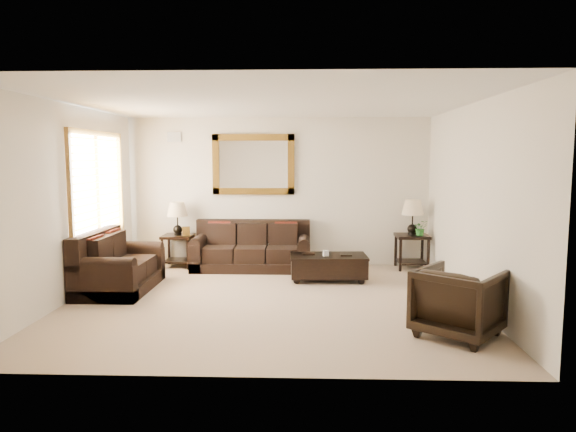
{
  "coord_description": "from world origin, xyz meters",
  "views": [
    {
      "loc": [
        0.51,
        -6.91,
        1.96
      ],
      "look_at": [
        0.25,
        0.6,
        1.12
      ],
      "focal_mm": 32.0,
      "sensor_mm": 36.0,
      "label": 1
    }
  ],
  "objects_px": {
    "end_table_left": "(178,225)",
    "armchair": "(459,299)",
    "loveseat": "(116,269)",
    "sofa": "(252,251)",
    "coffee_table": "(328,265)",
    "end_table_right": "(412,224)"
  },
  "relations": [
    {
      "from": "end_table_left",
      "to": "armchair",
      "type": "distance_m",
      "value": 5.35
    },
    {
      "from": "coffee_table",
      "to": "sofa",
      "type": "bearing_deg",
      "value": 144.7
    },
    {
      "from": "loveseat",
      "to": "end_table_left",
      "type": "relative_size",
      "value": 1.33
    },
    {
      "from": "end_table_left",
      "to": "end_table_right",
      "type": "distance_m",
      "value": 4.2
    },
    {
      "from": "end_table_left",
      "to": "coffee_table",
      "type": "height_order",
      "value": "end_table_left"
    },
    {
      "from": "sofa",
      "to": "loveseat",
      "type": "height_order",
      "value": "loveseat"
    },
    {
      "from": "end_table_left",
      "to": "armchair",
      "type": "bearing_deg",
      "value": -41.4
    },
    {
      "from": "sofa",
      "to": "loveseat",
      "type": "bearing_deg",
      "value": -139.89
    },
    {
      "from": "end_table_left",
      "to": "coffee_table",
      "type": "xyz_separation_m",
      "value": [
        2.68,
        -0.96,
        -0.51
      ]
    },
    {
      "from": "sofa",
      "to": "end_table_left",
      "type": "distance_m",
      "value": 1.43
    },
    {
      "from": "sofa",
      "to": "coffee_table",
      "type": "relative_size",
      "value": 1.66
    },
    {
      "from": "end_table_right",
      "to": "loveseat",
      "type": "bearing_deg",
      "value": -160.58
    },
    {
      "from": "sofa",
      "to": "end_table_right",
      "type": "distance_m",
      "value": 2.9
    },
    {
      "from": "loveseat",
      "to": "end_table_left",
      "type": "bearing_deg",
      "value": -17.2
    },
    {
      "from": "end_table_left",
      "to": "armchair",
      "type": "relative_size",
      "value": 1.4
    },
    {
      "from": "end_table_right",
      "to": "coffee_table",
      "type": "relative_size",
      "value": 0.99
    },
    {
      "from": "end_table_left",
      "to": "coffee_table",
      "type": "bearing_deg",
      "value": -19.72
    },
    {
      "from": "loveseat",
      "to": "end_table_right",
      "type": "bearing_deg",
      "value": -70.58
    },
    {
      "from": "end_table_left",
      "to": "loveseat",
      "type": "bearing_deg",
      "value": -107.2
    },
    {
      "from": "loveseat",
      "to": "end_table_left",
      "type": "xyz_separation_m",
      "value": [
        0.52,
        1.68,
        0.44
      ]
    },
    {
      "from": "loveseat",
      "to": "end_table_right",
      "type": "xyz_separation_m",
      "value": [
        4.72,
        1.66,
        0.48
      ]
    },
    {
      "from": "end_table_right",
      "to": "sofa",
      "type": "bearing_deg",
      "value": -178.21
    }
  ]
}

